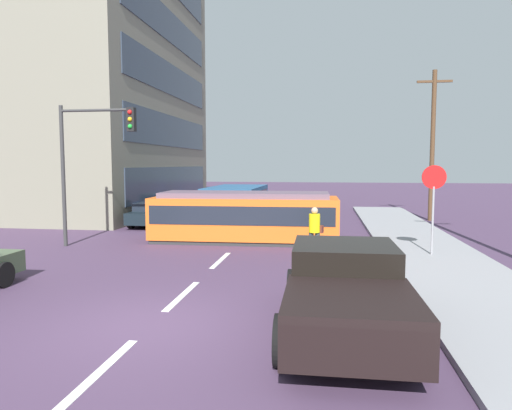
{
  "coord_description": "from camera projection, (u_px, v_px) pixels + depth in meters",
  "views": [
    {
      "loc": [
        3.24,
        -8.13,
        3.05
      ],
      "look_at": [
        0.58,
        9.73,
        1.45
      ],
      "focal_mm": 32.34,
      "sensor_mm": 36.0,
      "label": 1
    }
  ],
  "objects": [
    {
      "name": "ground_plane",
      "position": [
        243.0,
        240.0,
        18.61
      ],
      "size": [
        120.0,
        120.0,
        0.0
      ],
      "primitive_type": "plane",
      "color": "#48334F"
    },
    {
      "name": "sidewalk_curb_right",
      "position": [
        445.0,
        265.0,
        13.66
      ],
      "size": [
        3.2,
        36.0,
        0.14
      ],
      "primitive_type": "cube",
      "color": "gray",
      "rests_on": "ground"
    },
    {
      "name": "lane_stripe_0",
      "position": [
        100.0,
        372.0,
        6.78
      ],
      "size": [
        0.16,
        2.4,
        0.01
      ],
      "primitive_type": "cube",
      "color": "silver",
      "rests_on": "ground"
    },
    {
      "name": "lane_stripe_1",
      "position": [
        182.0,
        295.0,
        10.72
      ],
      "size": [
        0.16,
        2.4,
        0.01
      ],
      "primitive_type": "cube",
      "color": "silver",
      "rests_on": "ground"
    },
    {
      "name": "lane_stripe_2",
      "position": [
        221.0,
        260.0,
        14.67
      ],
      "size": [
        0.16,
        2.4,
        0.01
      ],
      "primitive_type": "cube",
      "color": "silver",
      "rests_on": "ground"
    },
    {
      "name": "lane_stripe_3",
      "position": [
        262.0,
        222.0,
        24.3
      ],
      "size": [
        0.16,
        2.4,
        0.01
      ],
      "primitive_type": "cube",
      "color": "silver",
      "rests_on": "ground"
    },
    {
      "name": "lane_stripe_4",
      "position": [
        274.0,
        211.0,
        30.21
      ],
      "size": [
        0.16,
        2.4,
        0.01
      ],
      "primitive_type": "cube",
      "color": "silver",
      "rests_on": "ground"
    },
    {
      "name": "corner_building",
      "position": [
        65.0,
        63.0,
        29.76
      ],
      "size": [
        14.28,
        16.98,
        19.2
      ],
      "color": "slate",
      "rests_on": "ground"
    },
    {
      "name": "streetcar_tram",
      "position": [
        245.0,
        216.0,
        18.28
      ],
      "size": [
        7.34,
        2.74,
        1.95
      ],
      "color": "orange",
      "rests_on": "ground"
    },
    {
      "name": "city_bus",
      "position": [
        236.0,
        203.0,
        23.6
      ],
      "size": [
        2.63,
        5.33,
        1.91
      ],
      "color": "#26537F",
      "rests_on": "ground"
    },
    {
      "name": "pedestrian_crossing",
      "position": [
        315.0,
        229.0,
        14.92
      ],
      "size": [
        0.48,
        0.36,
        1.67
      ],
      "color": "#353C42",
      "rests_on": "ground"
    },
    {
      "name": "pickup_truck_parked",
      "position": [
        346.0,
        290.0,
        8.29
      ],
      "size": [
        2.32,
        5.02,
        1.55
      ],
      "color": "black",
      "rests_on": "ground"
    },
    {
      "name": "parked_sedan_mid",
      "position": [
        159.0,
        213.0,
        22.95
      ],
      "size": [
        2.15,
        4.1,
        1.19
      ],
      "color": "black",
      "rests_on": "ground"
    },
    {
      "name": "parked_sedan_far",
      "position": [
        185.0,
        203.0,
        29.03
      ],
      "size": [
        2.05,
        4.22,
        1.19
      ],
      "color": "navy",
      "rests_on": "ground"
    },
    {
      "name": "stop_sign",
      "position": [
        434.0,
        191.0,
        14.74
      ],
      "size": [
        0.76,
        0.07,
        2.88
      ],
      "color": "gray",
      "rests_on": "sidewalk_curb_right"
    },
    {
      "name": "traffic_light_mast",
      "position": [
        91.0,
        148.0,
        16.74
      ],
      "size": [
        2.92,
        0.33,
        5.19
      ],
      "color": "#333333",
      "rests_on": "ground"
    },
    {
      "name": "utility_pole_mid",
      "position": [
        433.0,
        143.0,
        24.58
      ],
      "size": [
        1.8,
        0.24,
        8.0
      ],
      "color": "#4E3622",
      "rests_on": "ground"
    }
  ]
}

